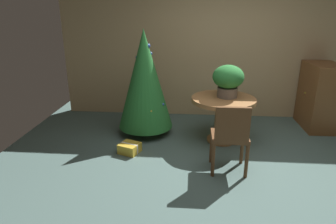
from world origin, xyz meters
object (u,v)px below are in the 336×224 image
object	(u,v)px
gift_box_gold	(130,148)
flower_vase	(228,79)
holiday_tree	(145,80)
round_dining_table	(223,110)
wooden_cabinet	(320,96)
wooden_chair_near	(230,135)

from	to	relation	value
gift_box_gold	flower_vase	bearing A→B (deg)	22.18
flower_vase	holiday_tree	xyz separation A→B (m)	(-1.27, 0.17, -0.07)
round_dining_table	flower_vase	xyz separation A→B (m)	(0.05, 0.05, 0.47)
gift_box_gold	wooden_cabinet	size ratio (longest dim) A/B	0.30
flower_vase	wooden_chair_near	bearing A→B (deg)	-92.91
wooden_chair_near	flower_vase	bearing A→B (deg)	87.09
wooden_chair_near	round_dining_table	bearing A→B (deg)	90.00
round_dining_table	gift_box_gold	size ratio (longest dim) A/B	2.86
flower_vase	round_dining_table	bearing A→B (deg)	-133.31
wooden_chair_near	wooden_cabinet	bearing A→B (deg)	44.58
holiday_tree	wooden_cabinet	xyz separation A→B (m)	(2.92, 0.50, -0.35)
flower_vase	holiday_tree	world-z (taller)	holiday_tree
round_dining_table	wooden_chair_near	bearing A→B (deg)	-90.00
flower_vase	wooden_chair_near	world-z (taller)	flower_vase
flower_vase	wooden_cabinet	size ratio (longest dim) A/B	0.44
flower_vase	holiday_tree	bearing A→B (deg)	172.60
round_dining_table	holiday_tree	size ratio (longest dim) A/B	0.57
round_dining_table	wooden_chair_near	xyz separation A→B (m)	(0.00, -0.95, 0.01)
wooden_chair_near	holiday_tree	xyz separation A→B (m)	(-1.22, 1.17, 0.39)
holiday_tree	gift_box_gold	distance (m)	1.12
flower_vase	wooden_chair_near	size ratio (longest dim) A/B	0.54
flower_vase	wooden_cabinet	world-z (taller)	flower_vase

